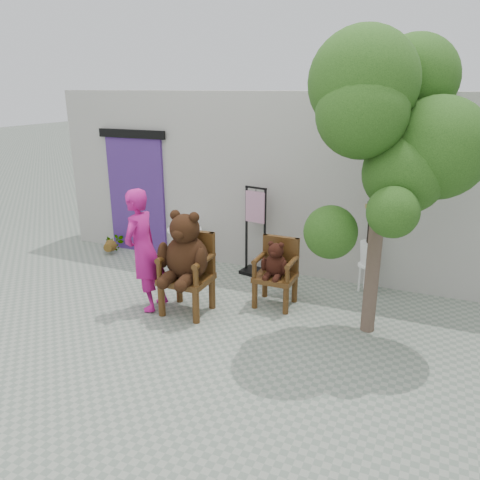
{
  "coord_description": "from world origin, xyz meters",
  "views": [
    {
      "loc": [
        2.22,
        -4.62,
        3.07
      ],
      "look_at": [
        -0.32,
        1.29,
        0.95
      ],
      "focal_mm": 35.0,
      "sensor_mm": 36.0,
      "label": 1
    }
  ],
  "objects": [
    {
      "name": "doorway",
      "position": [
        -3.0,
        2.58,
        1.16
      ],
      "size": [
        1.4,
        0.11,
        2.33
      ],
      "color": "#442570",
      "rests_on": "ground"
    },
    {
      "name": "ground_plane",
      "position": [
        0.0,
        0.0,
        0.0
      ],
      "size": [
        60.0,
        60.0,
        0.0
      ],
      "primitive_type": "plane",
      "color": "gray",
      "rests_on": "ground"
    },
    {
      "name": "back_wall",
      "position": [
        0.0,
        3.1,
        1.5
      ],
      "size": [
        9.0,
        1.0,
        3.0
      ],
      "primitive_type": "cube",
      "color": "#AAA89F",
      "rests_on": "ground"
    },
    {
      "name": "stool_bucket",
      "position": [
        1.38,
        2.35,
        0.64
      ],
      "size": [
        0.32,
        0.32,
        1.45
      ],
      "rotation": [
        0.0,
        0.0,
        -0.36
      ],
      "color": "white",
      "rests_on": "ground"
    },
    {
      "name": "display_stand",
      "position": [
        -0.49,
        2.35,
        0.58
      ],
      "size": [
        0.51,
        0.43,
        1.51
      ],
      "rotation": [
        0.0,
        0.0,
        -0.18
      ],
      "color": "black",
      "rests_on": "ground"
    },
    {
      "name": "potted_plant",
      "position": [
        -3.4,
        2.24,
        0.2
      ],
      "size": [
        0.42,
        0.39,
        0.4
      ],
      "primitive_type": "imported",
      "rotation": [
        0.0,
        0.0,
        0.25
      ],
      "color": "#17390F",
      "rests_on": "ground"
    },
    {
      "name": "tree",
      "position": [
        1.61,
        1.11,
        2.74
      ],
      "size": [
        2.09,
        2.01,
        3.72
      ],
      "rotation": [
        0.0,
        0.0,
        0.39
      ],
      "color": "#4A382C",
      "rests_on": "ground"
    },
    {
      "name": "person",
      "position": [
        -1.47,
        0.54,
        0.87
      ],
      "size": [
        0.43,
        0.64,
        1.74
      ],
      "primitive_type": "imported",
      "rotation": [
        0.0,
        0.0,
        -1.55
      ],
      "color": "#B31676",
      "rests_on": "ground"
    },
    {
      "name": "cafe_table",
      "position": [
        -1.75,
        2.16,
        0.44
      ],
      "size": [
        0.6,
        0.6,
        0.7
      ],
      "rotation": [
        0.0,
        0.0,
        -0.26
      ],
      "color": "white",
      "rests_on": "ground"
    },
    {
      "name": "chair_big",
      "position": [
        -0.85,
        0.64,
        0.83
      ],
      "size": [
        0.73,
        0.78,
        1.48
      ],
      "color": "#3D230D",
      "rests_on": "ground"
    },
    {
      "name": "chair_small",
      "position": [
        0.22,
        1.38,
        0.59
      ],
      "size": [
        0.57,
        0.53,
        0.99
      ],
      "color": "#3D230D",
      "rests_on": "ground"
    }
  ]
}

